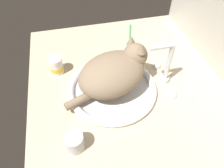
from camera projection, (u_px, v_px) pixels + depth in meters
countertop at (128, 94)px, 89.76cm from camera, size 107.66×83.01×3.00cm
sink_basin at (112, 88)px, 88.14cm from camera, size 37.55×37.55×2.86cm
faucet at (165, 68)px, 86.27cm from camera, size 21.20×11.46×21.01cm
cat at (116, 71)px, 82.04cm from camera, size 29.46×37.02×18.39cm
pill_bottle at (56, 66)px, 93.71cm from camera, size 6.10×6.10×8.08cm
metal_jar at (75, 142)px, 69.53cm from camera, size 6.42×6.42×6.73cm
toothbrush at (130, 35)px, 114.84cm from camera, size 18.78×7.07×1.70cm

